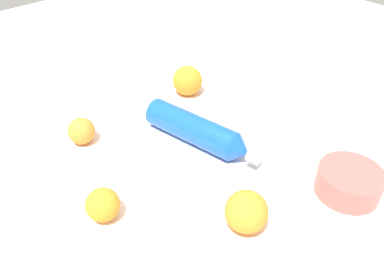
{
  "coord_description": "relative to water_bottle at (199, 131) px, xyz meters",
  "views": [
    {
      "loc": [
        0.47,
        -0.5,
        0.55
      ],
      "look_at": [
        -0.05,
        -0.02,
        0.03
      ],
      "focal_mm": 36.23,
      "sensor_mm": 36.0,
      "label": 1
    }
  ],
  "objects": [
    {
      "name": "ground_plane",
      "position": [
        0.03,
        0.01,
        -0.03
      ],
      "size": [
        2.4,
        2.4,
        0.0
      ],
      "primitive_type": "plane",
      "color": "silver"
    },
    {
      "name": "orange_1",
      "position": [
        0.04,
        -0.28,
        -0.0
      ],
      "size": [
        0.06,
        0.06,
        0.06
      ],
      "primitive_type": "sphere",
      "color": "orange",
      "rests_on": "ground_plane"
    },
    {
      "name": "water_bottle",
      "position": [
        0.0,
        0.0,
        0.0
      ],
      "size": [
        0.29,
        0.11,
        0.07
      ],
      "rotation": [
        0.0,
        0.0,
        0.16
      ],
      "color": "blue",
      "rests_on": "ground_plane"
    },
    {
      "name": "orange_3",
      "position": [
        -0.18,
        -0.19,
        -0.0
      ],
      "size": [
        0.06,
        0.06,
        0.06
      ],
      "primitive_type": "sphere",
      "color": "orange",
      "rests_on": "ground_plane"
    },
    {
      "name": "orange_2",
      "position": [
        -0.18,
        0.13,
        0.01
      ],
      "size": [
        0.08,
        0.08,
        0.08
      ],
      "primitive_type": "sphere",
      "color": "orange",
      "rests_on": "ground_plane"
    },
    {
      "name": "orange_0",
      "position": [
        0.23,
        -0.11,
        0.01
      ],
      "size": [
        0.08,
        0.08,
        0.08
      ],
      "primitive_type": "sphere",
      "color": "orange",
      "rests_on": "ground_plane"
    },
    {
      "name": "ceramic_bowl",
      "position": [
        0.31,
        0.1,
        -0.01
      ],
      "size": [
        0.12,
        0.12,
        0.05
      ],
      "primitive_type": "cylinder",
      "color": "#B24C47",
      "rests_on": "ground_plane"
    }
  ]
}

